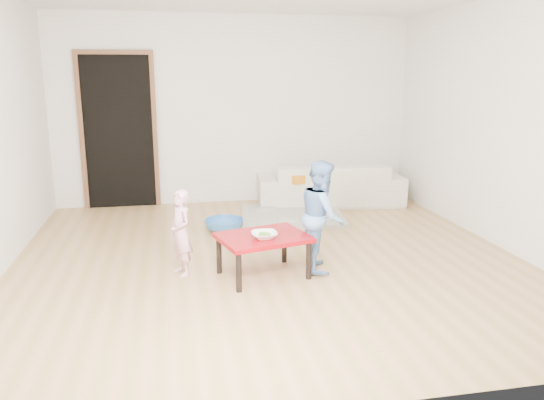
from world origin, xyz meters
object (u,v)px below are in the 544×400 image
object	(u,v)px
bowl	(264,235)
child_blue	(322,216)
basin	(224,225)
child_pink	(181,233)
sofa	(330,184)
red_table	(263,256)

from	to	relation	value
bowl	child_blue	bearing A→B (deg)	16.89
basin	child_pink	bearing A→B (deg)	-111.88
bowl	child_pink	world-z (taller)	child_pink
child_pink	child_blue	distance (m)	1.31
child_blue	basin	bearing A→B (deg)	39.97
basin	bowl	bearing A→B (deg)	-82.58
bowl	child_pink	xyz separation A→B (m)	(-0.73, 0.27, -0.02)
sofa	basin	bearing A→B (deg)	38.24
red_table	child_pink	distance (m)	0.78
red_table	child_blue	xyz separation A→B (m)	(0.57, 0.09, 0.33)
child_blue	basin	distance (m)	1.66
sofa	child_blue	xyz separation A→B (m)	(-0.82, -2.42, 0.23)
sofa	child_blue	world-z (taller)	child_blue
red_table	child_pink	size ratio (longest dim) A/B	0.97
child_pink	basin	distance (m)	1.44
sofa	basin	xyz separation A→B (m)	(-1.60, -1.03, -0.22)
bowl	basin	xyz separation A→B (m)	(-0.20, 1.57, -0.35)
child_pink	basin	xyz separation A→B (m)	(0.52, 1.30, -0.33)
sofa	basin	distance (m)	1.92
child_pink	basin	world-z (taller)	child_pink
sofa	bowl	xyz separation A→B (m)	(-1.40, -2.60, 0.12)
child_pink	child_blue	bearing A→B (deg)	62.46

